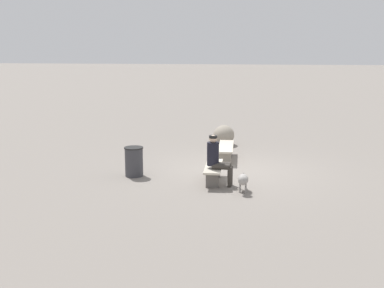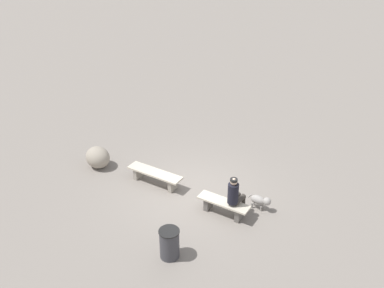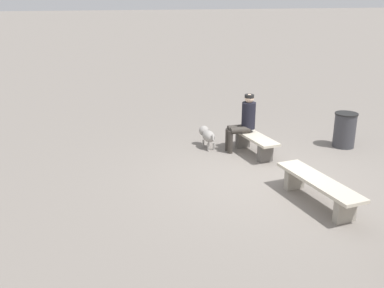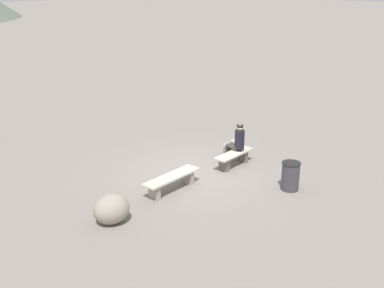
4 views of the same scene
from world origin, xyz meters
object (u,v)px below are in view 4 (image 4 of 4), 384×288
object	(u,v)px
trash_bin	(290,176)
boulder	(112,209)
dog	(230,145)
seated_person	(237,141)
bench_left	(172,180)
bench_right	(234,157)

from	to	relation	value
trash_bin	boulder	bearing A→B (deg)	156.88
trash_bin	boulder	size ratio (longest dim) A/B	0.90
dog	boulder	world-z (taller)	boulder
seated_person	trash_bin	bearing A→B (deg)	-98.74
bench_left	dog	world-z (taller)	dog
dog	trash_bin	distance (m)	3.14
bench_right	boulder	size ratio (longest dim) A/B	1.73
seated_person	trash_bin	size ratio (longest dim) A/B	1.61
bench_right	seated_person	bearing A→B (deg)	19.60
bench_left	bench_right	distance (m)	2.54
bench_right	dog	distance (m)	1.10
dog	boulder	distance (m)	5.59
dog	boulder	size ratio (longest dim) A/B	0.80
dog	trash_bin	size ratio (longest dim) A/B	0.89
dog	boulder	bearing A→B (deg)	-171.76
seated_person	bench_right	bearing A→B (deg)	-153.68
bench_left	dog	xyz separation A→B (m)	(3.28, 0.75, -0.02)
dog	boulder	xyz separation A→B (m)	(-5.49, -1.05, 0.06)
bench_left	bench_right	xyz separation A→B (m)	(2.54, -0.06, -0.02)
trash_bin	dog	bearing A→B (deg)	72.64
seated_person	boulder	size ratio (longest dim) A/B	1.46
seated_person	dog	bearing A→B (deg)	59.02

